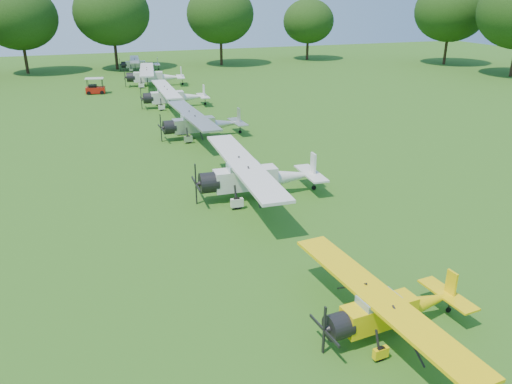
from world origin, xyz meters
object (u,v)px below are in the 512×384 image
at_px(golf_cart, 95,89).
at_px(aircraft_3, 255,174).
at_px(aircraft_2, 390,307).
at_px(aircraft_4, 200,122).
at_px(aircraft_5, 172,95).
at_px(aircraft_6, 153,75).
at_px(aircraft_7, 138,63).

bearing_deg(golf_cart, aircraft_3, -71.18).
relative_size(aircraft_2, aircraft_4, 0.82).
height_order(aircraft_5, golf_cart, aircraft_5).
distance_m(aircraft_3, golf_cart, 36.55).
distance_m(aircraft_4, aircraft_6, 25.37).
bearing_deg(aircraft_2, aircraft_7, 85.15).
bearing_deg(aircraft_5, golf_cart, 126.07).
bearing_deg(aircraft_4, golf_cart, 105.04).
distance_m(aircraft_2, aircraft_6, 52.00).
height_order(aircraft_4, aircraft_7, aircraft_4).
height_order(aircraft_2, aircraft_7, aircraft_7).
bearing_deg(aircraft_7, aircraft_5, -84.16).
bearing_deg(aircraft_6, golf_cart, -149.55).
distance_m(aircraft_3, aircraft_4, 13.43).
bearing_deg(aircraft_2, aircraft_4, 85.46).
height_order(aircraft_3, aircraft_6, aircraft_3).
height_order(aircraft_4, aircraft_6, aircraft_6).
xyz_separation_m(aircraft_4, aircraft_5, (-0.01, 12.17, -0.02)).
relative_size(aircraft_6, golf_cart, 5.24).
bearing_deg(aircraft_5, aircraft_2, -88.54).
xyz_separation_m(aircraft_6, golf_cart, (-7.13, -2.98, -0.76)).
bearing_deg(aircraft_2, aircraft_6, 85.19).
relative_size(aircraft_7, golf_cart, 4.18).
height_order(aircraft_7, golf_cart, aircraft_7).
xyz_separation_m(aircraft_3, aircraft_6, (-0.11, 38.80, -0.01)).
xyz_separation_m(aircraft_2, aircraft_3, (-0.29, 13.19, 0.33)).
xyz_separation_m(aircraft_3, aircraft_7, (-0.17, 52.95, -0.29)).
xyz_separation_m(aircraft_2, aircraft_7, (-0.46, 66.15, 0.04)).
bearing_deg(aircraft_7, golf_cart, -106.82).
xyz_separation_m(aircraft_2, aircraft_5, (-0.34, 38.80, 0.21)).
bearing_deg(aircraft_3, aircraft_5, 92.05).
relative_size(aircraft_6, aircraft_7, 1.25).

